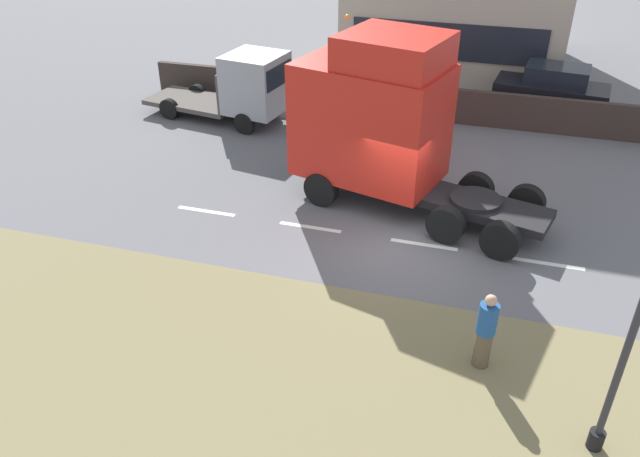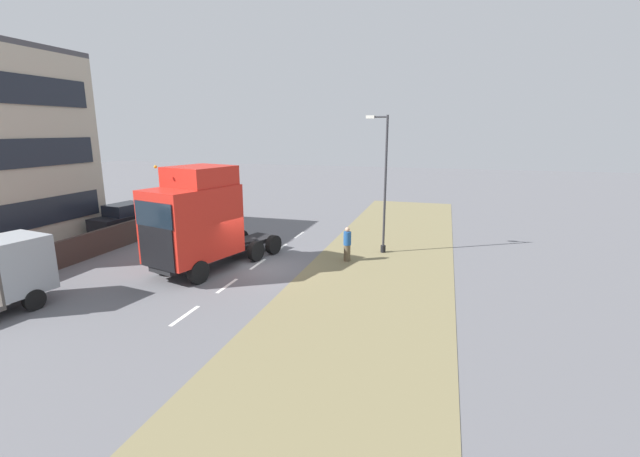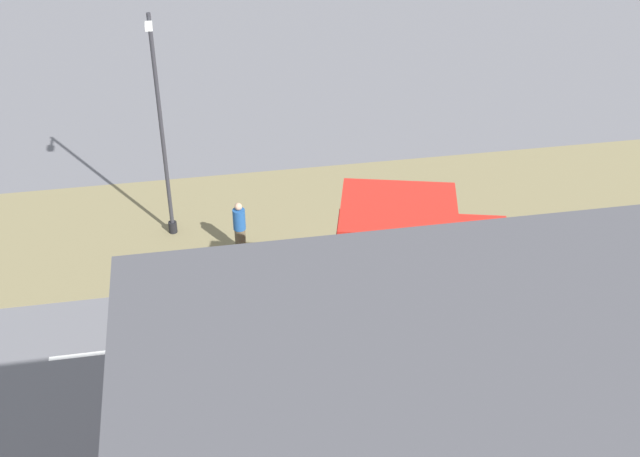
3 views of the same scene
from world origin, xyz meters
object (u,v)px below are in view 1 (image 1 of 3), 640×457
(lorry_cab, at_px, (379,121))
(pedestrian, at_px, (485,332))
(parked_car, at_px, (551,92))
(flatbed_truck, at_px, (245,87))

(lorry_cab, xyz_separation_m, pedestrian, (-6.38, -3.58, -1.63))
(pedestrian, bearing_deg, lorry_cab, 29.25)
(lorry_cab, relative_size, pedestrian, 4.32)
(parked_car, height_order, pedestrian, parked_car)
(lorry_cab, bearing_deg, parked_car, -15.67)
(lorry_cab, height_order, parked_car, lorry_cab)
(lorry_cab, distance_m, pedestrian, 7.49)
(flatbed_truck, bearing_deg, pedestrian, 50.51)
(parked_car, bearing_deg, flatbed_truck, 117.12)
(flatbed_truck, height_order, pedestrian, flatbed_truck)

